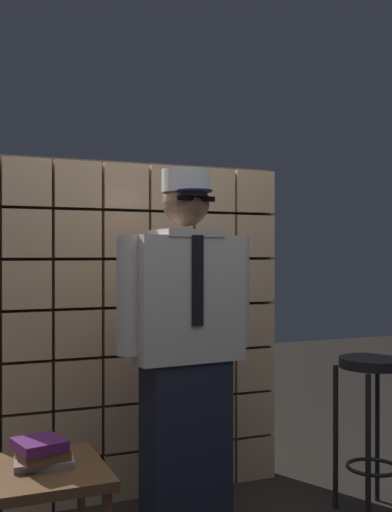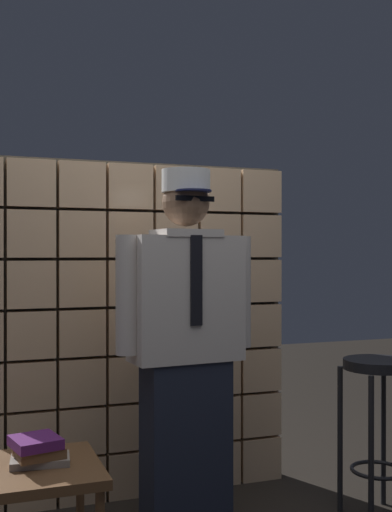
{
  "view_description": "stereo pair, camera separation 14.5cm",
  "coord_description": "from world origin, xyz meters",
  "px_view_note": "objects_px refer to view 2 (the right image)",
  "views": [
    {
      "loc": [
        -0.97,
        -2.2,
        1.32
      ],
      "look_at": [
        0.17,
        0.53,
        1.31
      ],
      "focal_mm": 44.51,
      "sensor_mm": 36.0,
      "label": 1
    },
    {
      "loc": [
        -0.84,
        -2.25,
        1.32
      ],
      "look_at": [
        0.17,
        0.53,
        1.31
      ],
      "focal_mm": 44.51,
      "sensor_mm": 36.0,
      "label": 2
    }
  ],
  "objects_px": {
    "side_table": "(34,482)",
    "book_stack": "(38,450)",
    "bar_stool": "(378,400)",
    "standing_person": "(186,345)"
  },
  "relations": [
    {
      "from": "side_table",
      "to": "book_stack",
      "type": "bearing_deg",
      "value": 38.71
    },
    {
      "from": "standing_person",
      "to": "bar_stool",
      "type": "xyz_separation_m",
      "value": [
        0.97,
        -0.12,
        -0.3
      ]
    },
    {
      "from": "standing_person",
      "to": "book_stack",
      "type": "relative_size",
      "value": 6.95
    },
    {
      "from": "standing_person",
      "to": "bar_stool",
      "type": "bearing_deg",
      "value": -11.97
    },
    {
      "from": "bar_stool",
      "to": "side_table",
      "type": "relative_size",
      "value": 1.53
    },
    {
      "from": "side_table",
      "to": "book_stack",
      "type": "xyz_separation_m",
      "value": [
        0.02,
        0.01,
        0.12
      ]
    },
    {
      "from": "side_table",
      "to": "standing_person",
      "type": "bearing_deg",
      "value": 17.3
    },
    {
      "from": "bar_stool",
      "to": "standing_person",
      "type": "bearing_deg",
      "value": 172.68
    },
    {
      "from": "bar_stool",
      "to": "side_table",
      "type": "xyz_separation_m",
      "value": [
        -1.69,
        -0.1,
        -0.17
      ]
    },
    {
      "from": "bar_stool",
      "to": "book_stack",
      "type": "relative_size",
      "value": 3.22
    }
  ]
}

